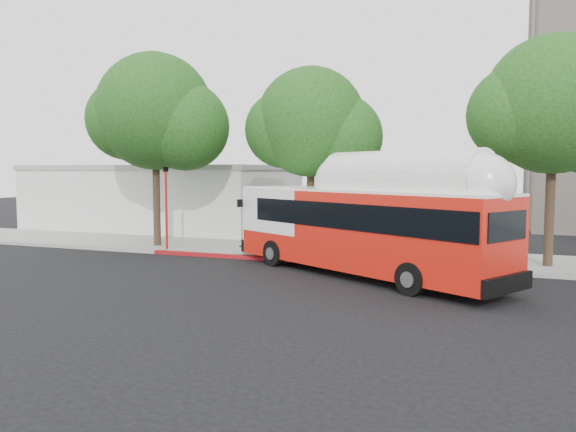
# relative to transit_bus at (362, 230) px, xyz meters

# --- Properties ---
(ground) EXTENTS (120.00, 120.00, 0.00)m
(ground) POSITION_rel_transit_bus_xyz_m (-2.45, -1.74, -1.73)
(ground) COLOR black
(ground) RESTS_ON ground
(sidewalk) EXTENTS (60.00, 5.00, 0.15)m
(sidewalk) POSITION_rel_transit_bus_xyz_m (-2.45, 4.76, -1.65)
(sidewalk) COLOR gray
(sidewalk) RESTS_ON ground
(curb_strip) EXTENTS (60.00, 0.30, 0.15)m
(curb_strip) POSITION_rel_transit_bus_xyz_m (-2.45, 2.16, -1.65)
(curb_strip) COLOR gray
(curb_strip) RESTS_ON ground
(red_curb_segment) EXTENTS (10.00, 0.32, 0.16)m
(red_curb_segment) POSITION_rel_transit_bus_xyz_m (-5.45, 2.16, -1.65)
(red_curb_segment) COLOR maroon
(red_curb_segment) RESTS_ON ground
(street_tree_left) EXTENTS (6.67, 5.80, 9.74)m
(street_tree_left) POSITION_rel_transit_bus_xyz_m (-10.97, 3.82, 4.87)
(street_tree_left) COLOR #2D2116
(street_tree_left) RESTS_ON ground
(street_tree_mid) EXTENTS (5.75, 5.00, 8.62)m
(street_tree_mid) POSITION_rel_transit_bus_xyz_m (-3.04, 4.32, 4.18)
(street_tree_mid) COLOR #2D2116
(street_tree_mid) RESTS_ON ground
(street_tree_right) EXTENTS (6.21, 5.40, 9.18)m
(street_tree_right) POSITION_rel_transit_bus_xyz_m (6.99, 4.12, 4.53)
(street_tree_right) COLOR #2D2116
(street_tree_right) RESTS_ON ground
(low_commercial_bldg) EXTENTS (16.20, 10.20, 4.25)m
(low_commercial_bldg) POSITION_rel_transit_bus_xyz_m (-16.45, 12.26, 0.42)
(low_commercial_bldg) COLOR silver
(low_commercial_bldg) RESTS_ON ground
(transit_bus) EXTENTS (11.91, 8.12, 3.70)m
(transit_bus) POSITION_rel_transit_bus_xyz_m (0.00, 0.00, 0.00)
(transit_bus) COLOR red
(transit_bus) RESTS_ON ground
(signal_pole) EXTENTS (0.12, 0.39, 4.09)m
(signal_pole) POSITION_rel_transit_bus_xyz_m (-10.20, 2.71, 0.37)
(signal_pole) COLOR #A71A11
(signal_pole) RESTS_ON ground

